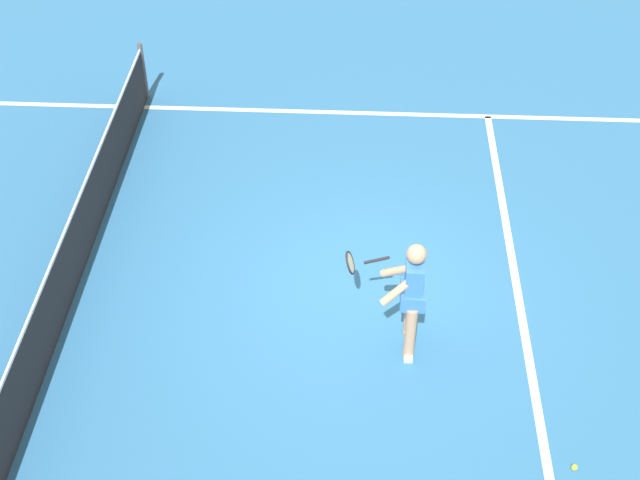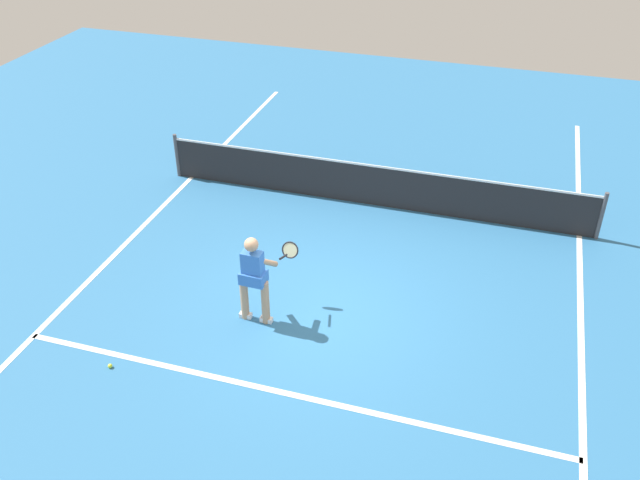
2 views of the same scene
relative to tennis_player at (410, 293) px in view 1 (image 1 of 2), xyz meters
name	(u,v)px [view 1 (image 1 of 2)]	position (x,y,z in m)	size (l,w,h in m)	color
ground_plane	(364,290)	(0.91, 0.50, -0.85)	(26.23, 26.23, 0.00)	teal
service_line_marking	(518,295)	(0.91, -1.43, -0.84)	(8.18, 0.10, 0.01)	white
sideline_right_marking	(367,113)	(5.00, 0.50, -0.84)	(0.10, 18.18, 0.01)	white
court_net	(73,253)	(0.91, 4.13, -0.39)	(8.86, 0.08, 0.99)	#4C4C51
tennis_player	(410,293)	(0.00, 0.00, 0.00)	(0.78, 0.92, 1.55)	tan
tennis_ball_mid	(574,467)	(-1.66, -1.70, -0.81)	(0.07, 0.07, 0.07)	#D1E533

